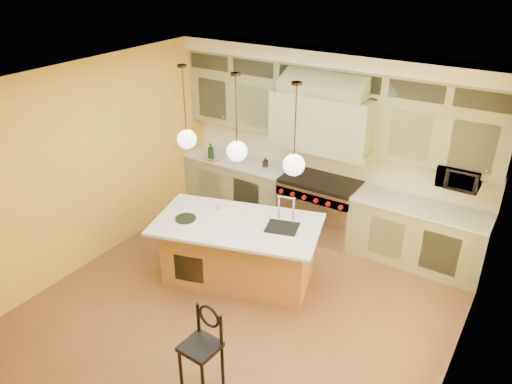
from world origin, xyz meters
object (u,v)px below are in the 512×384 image
Objects in this scene: kitchen_island at (239,250)px; microwave at (459,177)px; counter_stool at (202,348)px; range at (319,207)px.

microwave is at bearing 21.43° from kitchen_island.
counter_stool is 1.89× the size of microwave.
kitchen_island reaches higher than counter_stool.
kitchen_island reaches higher than range.
kitchen_island is at bearing -103.10° from range.
kitchen_island is at bearing 117.17° from counter_stool.
microwave reaches higher than range.
counter_stool is at bearing -113.35° from microwave.
range is 3.54m from counter_stool.
kitchen_island is 1.99m from counter_stool.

